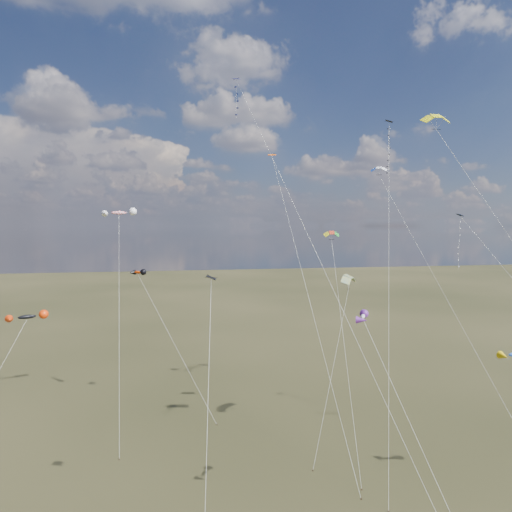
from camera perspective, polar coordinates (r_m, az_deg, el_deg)
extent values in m
cube|color=black|center=(60.62, 16.29, 15.87)|extent=(1.19, 1.21, 0.32)
cylinder|color=silver|center=(47.66, 16.28, -2.04)|extent=(10.23, 21.34, 35.13)
cube|color=#332316|center=(41.97, 16.25, -28.33)|extent=(0.10, 0.10, 0.12)
cube|color=#0A094D|center=(55.40, -2.50, 21.27)|extent=(0.96, 0.92, 0.32)
cylinder|color=silver|center=(40.76, 7.85, -0.21)|extent=(10.69, 27.54, 38.94)
cube|color=black|center=(35.22, -5.61, -2.68)|extent=(0.90, 0.93, 0.30)
cylinder|color=silver|center=(32.73, -6.09, -19.86)|extent=(1.56, 9.94, 18.33)
cube|color=navy|center=(55.62, 24.13, 4.70)|extent=(0.63, 0.67, 0.27)
cube|color=#E25408|center=(52.99, 1.99, 12.54)|extent=(1.07, 1.05, 0.29)
cylinder|color=silver|center=(44.91, 6.67, -5.34)|extent=(3.59, 17.61, 30.35)
cube|color=#332316|center=(42.94, 13.03, -27.46)|extent=(0.10, 0.10, 0.12)
cylinder|color=silver|center=(54.10, 22.63, -4.23)|extent=(4.33, 24.64, 30.03)
cylinder|color=silver|center=(47.11, 9.51, -13.36)|extent=(6.36, 7.61, 16.87)
cube|color=#332316|center=(46.10, 7.12, -25.05)|extent=(0.10, 0.10, 0.12)
cylinder|color=silver|center=(46.69, 11.01, -10.57)|extent=(2.43, 14.47, 21.53)
cube|color=#332316|center=(44.12, 13.08, -26.54)|extent=(0.10, 0.10, 0.12)
ellipsoid|color=black|center=(52.70, -26.71, -6.81)|extent=(3.64, 2.35, 1.04)
ellipsoid|color=red|center=(61.25, -14.58, -1.98)|extent=(2.32, 2.32, 0.89)
cylinder|color=silver|center=(56.99, -10.17, -10.65)|extent=(9.12, 11.25, 16.28)
cube|color=#332316|center=(54.57, -4.90, -20.25)|extent=(0.10, 0.10, 0.12)
ellipsoid|color=silver|center=(35.80, 13.22, -7.35)|extent=(1.62, 2.16, 0.69)
cylinder|color=silver|center=(36.26, 19.23, -20.10)|extent=(5.03, 6.93, 15.43)
ellipsoid|color=red|center=(59.48, -16.76, 5.20)|extent=(3.89, 1.77, 1.14)
cylinder|color=silver|center=(52.77, -16.74, -7.65)|extent=(1.20, 15.39, 23.93)
cube|color=#332316|center=(49.33, -16.71, -23.14)|extent=(0.10, 0.10, 0.12)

